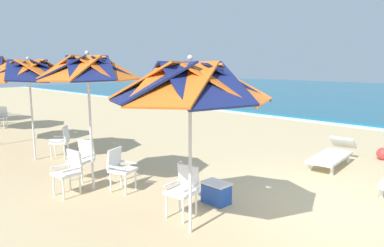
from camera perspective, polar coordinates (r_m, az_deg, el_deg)
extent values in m
plane|color=#D3B784|center=(6.79, 20.64, -12.73)|extent=(80.00, 80.00, 0.00)
cylinder|color=silver|center=(5.12, -0.30, -6.99)|extent=(0.05, 0.05, 2.09)
cube|color=orange|center=(4.72, 6.05, 6.77)|extent=(1.27, 1.23, 0.57)
cube|color=navy|center=(5.15, 5.53, 7.01)|extent=(1.22, 1.30, 0.57)
cube|color=orange|center=(5.44, 1.99, 7.18)|extent=(1.23, 1.27, 0.57)
cube|color=navy|center=(5.44, -2.59, 7.18)|extent=(1.30, 1.22, 0.57)
cube|color=orange|center=(5.16, -6.14, 7.00)|extent=(1.27, 1.23, 0.57)
cube|color=navy|center=(4.73, -6.68, 6.76)|extent=(1.22, 1.30, 0.57)
cube|color=orange|center=(4.40, -3.15, 6.60)|extent=(1.23, 1.27, 0.57)
cube|color=navy|center=(4.40, 2.50, 6.61)|extent=(1.30, 1.22, 0.57)
sphere|color=silver|center=(4.91, -0.31, 10.75)|extent=(0.08, 0.08, 0.08)
cube|color=white|center=(5.83, -1.79, -11.17)|extent=(0.50, 0.50, 0.05)
cube|color=white|center=(5.90, -0.58, -8.59)|extent=(0.43, 0.15, 0.40)
cube|color=white|center=(5.68, -0.19, -10.57)|extent=(0.10, 0.40, 0.03)
cube|color=white|center=(5.91, -3.33, -9.75)|extent=(0.10, 0.40, 0.03)
cylinder|color=white|center=(5.69, -1.48, -14.25)|extent=(0.04, 0.04, 0.41)
cylinder|color=white|center=(5.90, -4.25, -13.39)|extent=(0.04, 0.04, 0.41)
cylinder|color=white|center=(5.95, 0.67, -13.15)|extent=(0.04, 0.04, 0.41)
cylinder|color=white|center=(6.15, -2.05, -12.39)|extent=(0.04, 0.04, 0.41)
cylinder|color=silver|center=(7.15, -16.27, -1.69)|extent=(0.05, 0.05, 2.31)
cube|color=orange|center=(6.73, -13.55, 8.87)|extent=(1.09, 1.05, 0.48)
cube|color=navy|center=(7.09, -12.86, 8.92)|extent=(1.05, 1.11, 0.48)
cube|color=orange|center=(7.40, -14.41, 8.88)|extent=(1.05, 1.09, 0.48)
cube|color=navy|center=(7.50, -17.17, 8.76)|extent=(1.11, 1.05, 0.48)
cube|color=orange|center=(7.34, -19.73, 8.62)|extent=(1.09, 1.05, 0.48)
cube|color=navy|center=(6.99, -20.74, 8.54)|extent=(1.05, 1.11, 0.48)
cube|color=orange|center=(6.66, -19.40, 8.59)|extent=(1.05, 1.09, 0.48)
cube|color=navy|center=(6.55, -16.32, 8.74)|extent=(1.11, 1.05, 0.48)
sphere|color=silver|center=(7.03, -16.89, 11.05)|extent=(0.08, 0.08, 0.08)
cube|color=white|center=(7.12, -11.29, -7.49)|extent=(0.57, 0.57, 0.05)
cube|color=white|center=(7.17, -12.66, -5.54)|extent=(0.24, 0.42, 0.40)
cube|color=white|center=(7.24, -10.40, -6.25)|extent=(0.38, 0.18, 0.03)
cube|color=white|center=(6.93, -12.27, -7.04)|extent=(0.38, 0.18, 0.03)
cylinder|color=white|center=(7.23, -9.26, -9.08)|extent=(0.04, 0.04, 0.41)
cylinder|color=white|center=(6.95, -10.87, -9.89)|extent=(0.04, 0.04, 0.41)
cylinder|color=white|center=(7.42, -11.56, -8.66)|extent=(0.04, 0.04, 0.41)
cylinder|color=white|center=(7.15, -13.22, -9.42)|extent=(0.04, 0.04, 0.41)
cube|color=white|center=(7.19, -19.97, -7.70)|extent=(0.48, 0.48, 0.05)
cube|color=white|center=(7.23, -18.70, -5.69)|extent=(0.43, 0.13, 0.40)
cube|color=white|center=(7.00, -19.17, -7.20)|extent=(0.08, 0.40, 0.03)
cube|color=white|center=(7.33, -20.82, -6.54)|extent=(0.08, 0.40, 0.03)
cylinder|color=white|center=(7.04, -20.36, -10.10)|extent=(0.04, 0.04, 0.41)
cylinder|color=white|center=(7.33, -21.77, -9.40)|extent=(0.04, 0.04, 0.41)
cylinder|color=white|center=(7.21, -17.92, -9.50)|extent=(0.04, 0.04, 0.41)
cylinder|color=white|center=(7.49, -19.40, -8.84)|extent=(0.04, 0.04, 0.41)
cube|color=white|center=(8.03, -17.81, -5.79)|extent=(0.57, 0.57, 0.05)
cube|color=white|center=(8.12, -16.95, -3.94)|extent=(0.42, 0.24, 0.40)
cube|color=white|center=(7.87, -16.76, -5.22)|extent=(0.18, 0.38, 0.03)
cube|color=white|center=(8.14, -18.90, -4.86)|extent=(0.18, 0.38, 0.03)
cylinder|color=white|center=(7.86, -17.62, -7.89)|extent=(0.04, 0.04, 0.41)
cylinder|color=white|center=(8.09, -19.50, -7.49)|extent=(0.04, 0.04, 0.41)
cylinder|color=white|center=(8.11, -15.96, -7.26)|extent=(0.04, 0.04, 0.41)
cylinder|color=white|center=(8.33, -17.82, -6.90)|extent=(0.04, 0.04, 0.41)
cylinder|color=silver|center=(10.05, -24.74, 0.68)|extent=(0.05, 0.05, 2.21)
cube|color=orange|center=(9.53, -22.85, 8.03)|extent=(1.38, 1.27, 0.56)
cube|color=navy|center=(9.94, -21.86, 8.13)|extent=(1.29, 1.34, 0.56)
cube|color=orange|center=(10.36, -22.86, 8.10)|extent=(1.27, 1.38, 0.56)
cube|color=navy|center=(10.54, -25.13, 7.96)|extent=(1.34, 1.29, 0.56)
cube|color=orange|center=(10.39, -27.47, 7.78)|extent=(1.38, 1.27, 0.56)
cube|color=navy|center=(9.99, -28.64, 7.66)|extent=(1.29, 1.34, 0.56)
cube|color=orange|center=(9.56, -27.86, 7.68)|extent=(1.27, 1.38, 0.56)
cube|color=navy|center=(9.36, -25.40, 7.85)|extent=(1.34, 1.29, 0.56)
sphere|color=silver|center=(9.95, -25.38, 9.65)|extent=(0.08, 0.08, 0.08)
cube|color=white|center=(10.11, -20.98, -2.85)|extent=(0.62, 0.62, 0.05)
cube|color=white|center=(10.01, -19.96, -1.59)|extent=(0.38, 0.34, 0.40)
cube|color=white|center=(9.90, -21.35, -2.47)|extent=(0.29, 0.33, 0.03)
cube|color=white|center=(10.28, -20.71, -2.01)|extent=(0.29, 0.33, 0.03)
cylinder|color=white|center=(10.05, -22.15, -4.36)|extent=(0.04, 0.04, 0.41)
cylinder|color=white|center=(10.38, -21.57, -3.90)|extent=(0.04, 0.04, 0.41)
cylinder|color=white|center=(9.95, -20.21, -4.38)|extent=(0.04, 0.04, 0.41)
cylinder|color=white|center=(10.28, -19.69, -3.91)|extent=(0.04, 0.04, 0.41)
cube|color=orange|center=(11.95, -28.90, 8.46)|extent=(1.07, 1.04, 0.53)
cube|color=navy|center=(12.28, -28.08, 8.52)|extent=(1.03, 1.08, 0.53)
cube|color=orange|center=(12.63, -28.58, 8.48)|extent=(1.04, 1.07, 0.53)
cube|color=white|center=(15.70, -28.99, 0.82)|extent=(0.62, 0.62, 0.05)
cube|color=white|center=(15.86, -28.80, 1.73)|extent=(0.33, 0.39, 0.40)
cube|color=white|center=(15.62, -28.34, 1.24)|extent=(0.34, 0.27, 0.03)
cylinder|color=white|center=(15.51, -28.55, -0.11)|extent=(0.04, 0.04, 0.41)
cylinder|color=white|center=(15.84, -28.10, 0.10)|extent=(0.04, 0.04, 0.41)
cylinder|color=white|center=(16.31, -29.05, 0.27)|extent=(0.04, 0.04, 0.41)
cube|color=white|center=(7.66, 28.72, -9.86)|extent=(0.06, 0.06, 0.22)
cube|color=white|center=(9.31, 21.72, -5.14)|extent=(0.80, 1.75, 0.06)
cube|color=white|center=(10.25, 23.58, -2.87)|extent=(0.65, 0.54, 0.36)
cube|color=white|center=(8.68, 21.99, -7.16)|extent=(0.06, 0.06, 0.22)
cube|color=white|center=(8.83, 18.81, -6.68)|extent=(0.06, 0.06, 0.22)
cube|color=white|center=(9.87, 24.22, -5.33)|extent=(0.06, 0.06, 0.22)
cube|color=white|center=(10.00, 21.38, -4.95)|extent=(0.06, 0.06, 0.22)
cube|color=blue|center=(6.50, 4.00, -11.42)|extent=(0.48, 0.32, 0.36)
cube|color=white|center=(6.43, 4.02, -9.76)|extent=(0.50, 0.34, 0.04)
sphere|color=red|center=(10.61, 28.89, -4.38)|extent=(0.33, 0.33, 0.33)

